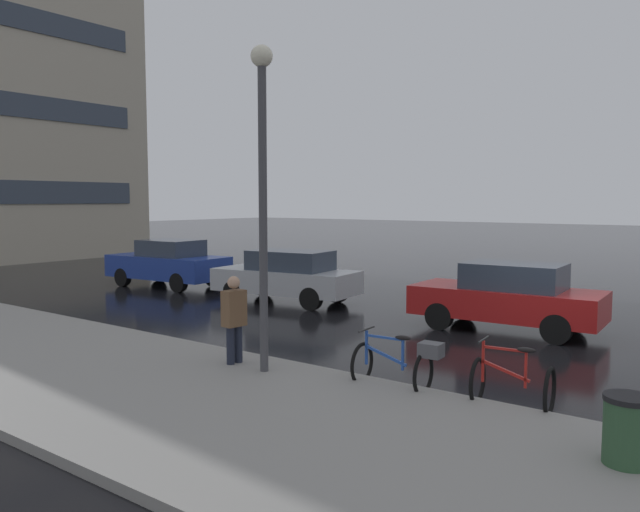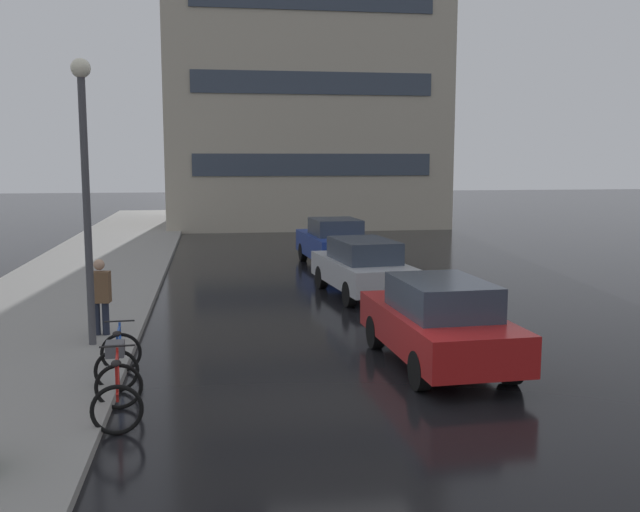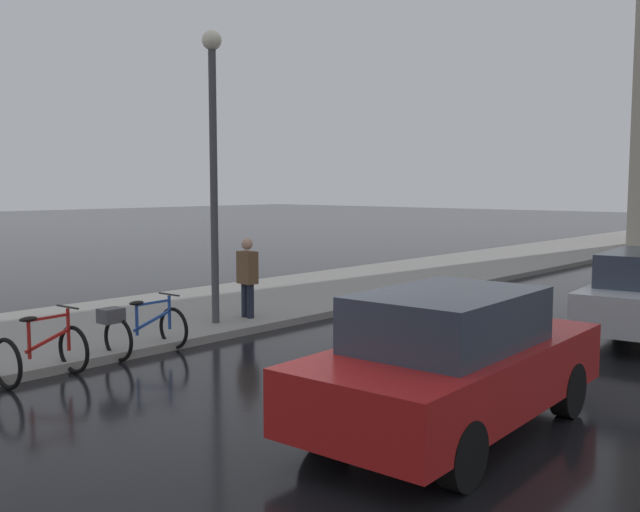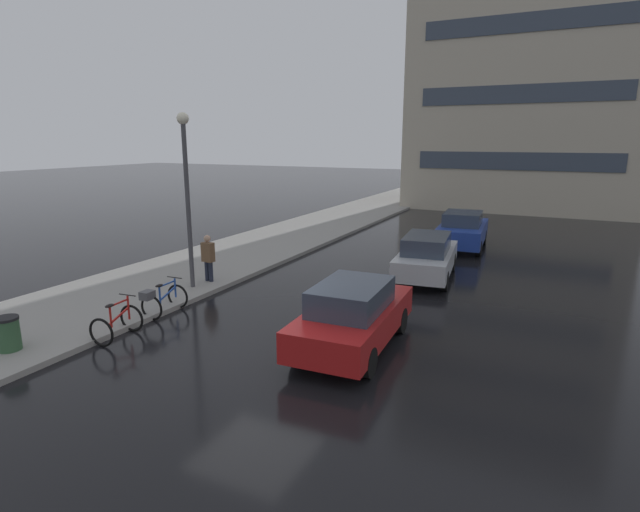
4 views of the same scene
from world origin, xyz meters
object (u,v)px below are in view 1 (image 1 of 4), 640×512
(bicycle_nearest, at_px, (512,383))
(car_blue, at_px, (168,263))
(bicycle_second, at_px, (401,362))
(car_silver, at_px, (287,276))
(car_red, at_px, (508,297))
(pedestrian, at_px, (234,318))
(streetlamp, at_px, (263,173))
(trash_bin, at_px, (627,436))

(bicycle_nearest, relative_size, car_blue, 0.25)
(bicycle_second, height_order, car_silver, car_silver)
(car_red, relative_size, car_silver, 0.96)
(bicycle_nearest, distance_m, car_silver, 10.13)
(bicycle_second, relative_size, car_silver, 0.32)
(bicycle_nearest, bearing_deg, car_red, 20.66)
(pedestrian, bearing_deg, bicycle_second, -76.72)
(bicycle_second, distance_m, streetlamp, 3.76)
(car_silver, bearing_deg, trash_bin, -122.93)
(car_red, height_order, car_silver, car_red)
(pedestrian, relative_size, streetlamp, 0.31)
(car_red, height_order, car_blue, car_blue)
(car_silver, xyz_separation_m, streetlamp, (-6.28, -4.72, 2.65))
(car_red, height_order, pedestrian, pedestrian)
(pedestrian, bearing_deg, car_blue, 55.97)
(car_blue, bearing_deg, car_silver, -91.92)
(pedestrian, bearing_deg, bicycle_nearest, -79.02)
(car_silver, xyz_separation_m, pedestrian, (-6.22, -3.97, 0.15))
(car_blue, xyz_separation_m, pedestrian, (-6.40, -9.48, 0.13))
(bicycle_nearest, height_order, car_red, car_red)
(bicycle_second, height_order, car_blue, car_blue)
(car_silver, xyz_separation_m, car_blue, (0.18, 5.51, 0.03))
(bicycle_second, distance_m, car_silver, 8.85)
(car_blue, distance_m, trash_bin, 17.31)
(car_blue, height_order, trash_bin, car_blue)
(pedestrian, height_order, trash_bin, pedestrian)
(car_red, distance_m, car_silver, 6.61)
(car_red, relative_size, car_blue, 0.96)
(car_silver, distance_m, trash_bin, 12.35)
(car_blue, relative_size, streetlamp, 0.82)
(car_blue, bearing_deg, trash_bin, -113.49)
(bicycle_nearest, relative_size, streetlamp, 0.21)
(bicycle_nearest, relative_size, car_red, 0.27)
(bicycle_nearest, bearing_deg, car_silver, 58.29)
(bicycle_second, distance_m, car_red, 5.53)
(car_silver, bearing_deg, streetlamp, -143.05)
(bicycle_nearest, xyz_separation_m, car_blue, (5.50, 14.12, 0.43))
(bicycle_nearest, relative_size, bicycle_second, 0.80)
(streetlamp, bearing_deg, bicycle_nearest, -76.11)
(bicycle_nearest, height_order, bicycle_second, bicycle_nearest)
(car_red, height_order, streetlamp, streetlamp)
(bicycle_second, distance_m, pedestrian, 3.06)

